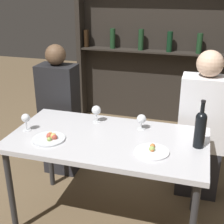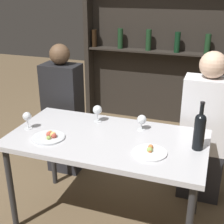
# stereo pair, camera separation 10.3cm
# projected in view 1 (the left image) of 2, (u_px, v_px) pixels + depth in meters

# --- Properties ---
(ground_plane) EXTENTS (10.00, 10.00, 0.00)m
(ground_plane) POSITION_uv_depth(u_px,v_px,m) (108.00, 219.00, 2.46)
(ground_plane) COLOR brown
(dining_table) EXTENTS (1.38, 0.73, 0.73)m
(dining_table) POSITION_uv_depth(u_px,v_px,m) (108.00, 146.00, 2.21)
(dining_table) COLOR silver
(dining_table) RESTS_ON ground_plane
(wine_rack_wall) EXTENTS (2.00, 0.21, 2.02)m
(wine_rack_wall) POSITION_uv_depth(u_px,v_px,m) (155.00, 44.00, 3.87)
(wine_rack_wall) COLOR #28231E
(wine_rack_wall) RESTS_ON ground_plane
(wine_bottle) EXTENTS (0.07, 0.07, 0.33)m
(wine_bottle) POSITION_uv_depth(u_px,v_px,m) (200.00, 128.00, 2.01)
(wine_bottle) COLOR black
(wine_bottle) RESTS_ON dining_table
(wine_glass_0) EXTENTS (0.07, 0.07, 0.13)m
(wine_glass_0) POSITION_uv_depth(u_px,v_px,m) (96.00, 111.00, 2.40)
(wine_glass_0) COLOR silver
(wine_glass_0) RESTS_ON dining_table
(wine_glass_1) EXTENTS (0.07, 0.07, 0.12)m
(wine_glass_1) POSITION_uv_depth(u_px,v_px,m) (141.00, 119.00, 2.28)
(wine_glass_1) COLOR silver
(wine_glass_1) RESTS_ON dining_table
(wine_glass_2) EXTENTS (0.06, 0.06, 0.13)m
(wine_glass_2) POSITION_uv_depth(u_px,v_px,m) (26.00, 119.00, 2.26)
(wine_glass_2) COLOR silver
(wine_glass_2) RESTS_ON dining_table
(food_plate_0) EXTENTS (0.23, 0.23, 0.05)m
(food_plate_0) POSITION_uv_depth(u_px,v_px,m) (50.00, 138.00, 2.15)
(food_plate_0) COLOR silver
(food_plate_0) RESTS_ON dining_table
(food_plate_1) EXTENTS (0.22, 0.22, 0.04)m
(food_plate_1) POSITION_uv_depth(u_px,v_px,m) (152.00, 151.00, 1.99)
(food_plate_1) COLOR white
(food_plate_1) RESTS_ON dining_table
(seated_person_left) EXTENTS (0.34, 0.22, 1.25)m
(seated_person_left) POSITION_uv_depth(u_px,v_px,m) (60.00, 115.00, 2.91)
(seated_person_left) COLOR #26262B
(seated_person_left) RESTS_ON ground_plane
(seated_person_right) EXTENTS (0.39, 0.22, 1.27)m
(seated_person_right) POSITION_uv_depth(u_px,v_px,m) (202.00, 131.00, 2.57)
(seated_person_right) COLOR #26262B
(seated_person_right) RESTS_ON ground_plane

